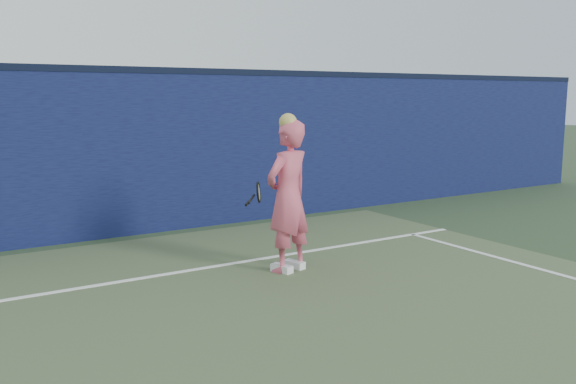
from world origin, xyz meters
TOP-DOWN VIEW (x-y plane):
  - backstop_wall at (0.00, 6.50)m, footprint 24.00×0.40m
  - wall_cap at (0.00, 6.50)m, footprint 24.00×0.42m
  - player at (2.11, 3.38)m, footprint 0.79×0.64m
  - racket at (1.94, 3.84)m, footprint 0.42×0.37m

SIDE VIEW (x-z plane):
  - racket at x=1.94m, z-range 0.79..1.07m
  - player at x=2.11m, z-range -0.03..1.92m
  - backstop_wall at x=0.00m, z-range 0.00..2.50m
  - wall_cap at x=0.00m, z-range 2.50..2.60m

